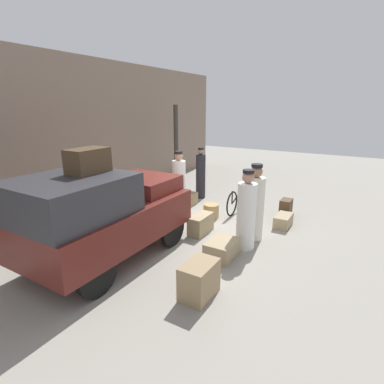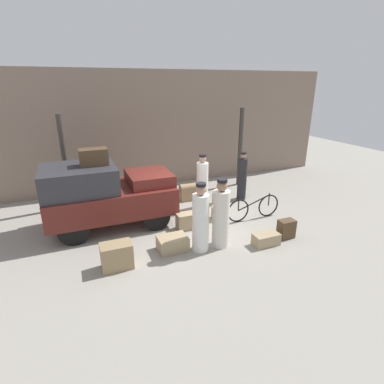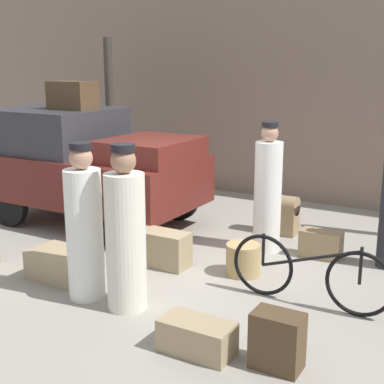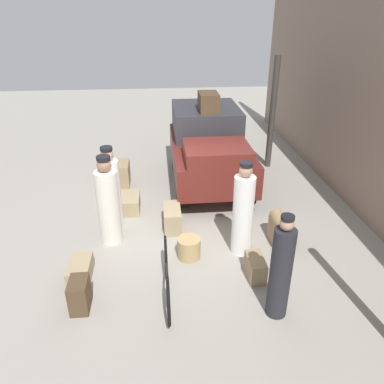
# 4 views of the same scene
# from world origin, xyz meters

# --- Properties ---
(ground_plane) EXTENTS (30.00, 30.00, 0.00)m
(ground_plane) POSITION_xyz_m (0.00, 0.00, 0.00)
(ground_plane) COLOR gray
(station_building_facade) EXTENTS (16.00, 0.15, 4.50)m
(station_building_facade) POSITION_xyz_m (0.00, 4.08, 2.25)
(station_building_facade) COLOR gray
(station_building_facade) RESTS_ON ground
(canopy_pillar_right) EXTENTS (0.17, 0.17, 3.11)m
(canopy_pillar_right) POSITION_xyz_m (3.35, 2.77, 1.55)
(canopy_pillar_right) COLOR #38332D
(canopy_pillar_right) RESTS_ON ground
(truck) EXTENTS (3.56, 1.85, 1.88)m
(truck) POSITION_xyz_m (-2.22, 0.86, 1.03)
(truck) COLOR black
(truck) RESTS_ON ground
(bicycle) EXTENTS (1.82, 0.04, 0.78)m
(bicycle) POSITION_xyz_m (2.02, -0.38, 0.37)
(bicycle) COLOR black
(bicycle) RESTS_ON ground
(wicker_basket) EXTENTS (0.44, 0.44, 0.40)m
(wicker_basket) POSITION_xyz_m (1.03, 0.06, 0.20)
(wicker_basket) COLOR tan
(wicker_basket) RESTS_ON ground
(porter_lifting_near_truck) EXTENTS (0.41, 0.41, 1.79)m
(porter_lifting_near_truck) POSITION_xyz_m (-0.24, -1.44, 0.82)
(porter_lifting_near_truck) COLOR white
(porter_lifting_near_truck) RESTS_ON ground
(porter_carrying_trunk) EXTENTS (0.43, 0.43, 1.82)m
(porter_carrying_trunk) POSITION_xyz_m (0.33, -1.43, 0.83)
(porter_carrying_trunk) COLOR silver
(porter_carrying_trunk) RESTS_ON ground
(conductor_in_dark_uniform) EXTENTS (0.39, 0.39, 1.84)m
(conductor_in_dark_uniform) POSITION_xyz_m (0.93, 1.07, 0.85)
(conductor_in_dark_uniform) COLOR white
(conductor_in_dark_uniform) RESTS_ON ground
(porter_standing_middle) EXTENTS (0.32, 0.32, 1.73)m
(porter_standing_middle) POSITION_xyz_m (2.58, 1.27, 0.80)
(porter_standing_middle) COLOR #232328
(porter_standing_middle) RESTS_ON ground
(trunk_wicker_pale) EXTENTS (0.76, 0.36, 0.47)m
(trunk_wicker_pale) POSITION_xyz_m (-0.04, -0.20, 0.24)
(trunk_wicker_pale) COLOR #9E8966
(trunk_wicker_pale) RESTS_ON ground
(trunk_barrel_dark) EXTENTS (0.67, 0.30, 0.62)m
(trunk_barrel_dark) POSITION_xyz_m (0.76, 1.89, 0.33)
(trunk_barrel_dark) COLOR #937A56
(trunk_barrel_dark) RESTS_ON ground
(suitcase_black_upright) EXTENTS (0.69, 0.37, 0.31)m
(suitcase_black_upright) POSITION_xyz_m (1.45, -1.86, 0.16)
(suitcase_black_upright) COLOR #9E8966
(suitcase_black_upright) RESTS_ON ground
(trunk_umber_medium) EXTENTS (0.56, 0.28, 0.38)m
(trunk_umber_medium) POSITION_xyz_m (1.70, 1.16, 0.19)
(trunk_umber_medium) COLOR #937A56
(trunk_umber_medium) RESTS_ON ground
(suitcase_tan_flat) EXTENTS (0.74, 0.54, 0.36)m
(suitcase_tan_flat) POSITION_xyz_m (-0.89, -1.18, 0.18)
(suitcase_tan_flat) COLOR #9E8966
(suitcase_tan_flat) RESTS_ON ground
(suitcase_small_leather) EXTENTS (0.70, 0.45, 0.61)m
(suitcase_small_leather) POSITION_xyz_m (-2.32, -1.44, 0.30)
(suitcase_small_leather) COLOR #937A56
(suitcase_small_leather) RESTS_ON ground
(trunk_large_brown) EXTENTS (0.44, 0.29, 0.52)m
(trunk_large_brown) POSITION_xyz_m (2.19, -1.74, 0.26)
(trunk_large_brown) COLOR #4C3823
(trunk_large_brown) RESTS_ON ground
(trunk_on_truck_roof) EXTENTS (0.74, 0.47, 0.45)m
(trunk_on_truck_roof) POSITION_xyz_m (-2.43, 0.86, 2.11)
(trunk_on_truck_roof) COLOR #4C3823
(trunk_on_truck_roof) RESTS_ON truck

